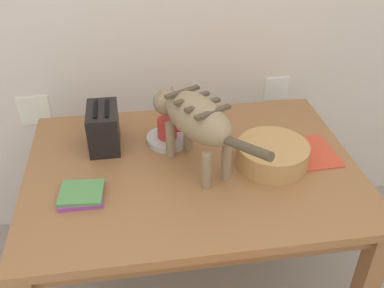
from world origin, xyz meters
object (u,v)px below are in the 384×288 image
Objects in this scene: book_stack at (82,195)px; dining_table at (192,183)px; cat at (194,118)px; saucer_bowl at (168,139)px; magazine at (304,153)px; coffee_mug at (168,128)px; toaster at (104,128)px; wicker_basket at (272,154)px.

dining_table is at bearing 17.56° from book_stack.
cat is 0.27m from saucer_bowl.
cat is 2.40× the size of magazine.
book_stack is (-0.33, -0.31, 0.00)m from saucer_bowl.
saucer_bowl reaches higher than dining_table.
book_stack reaches higher than magazine.
dining_table is 0.22m from saucer_bowl.
cat is (0.01, 0.01, 0.30)m from dining_table.
coffee_mug reaches higher than dining_table.
book_stack is at bearing -173.00° from magazine.
dining_table is at bearing -30.04° from toaster.
book_stack reaches higher than saucer_bowl.
toaster is (-0.34, 0.18, -0.12)m from cat.
cat is 4.76× the size of coffee_mug.
book_stack is 0.34m from toaster.
toaster reaches higher than magazine.
wicker_basket is (-0.15, -0.04, 0.04)m from magazine.
coffee_mug is 0.61× the size of toaster.
cat is at bearing -63.06° from saucer_bowl.
wicker_basket is at bearing 7.55° from book_stack.
cat is 0.23m from coffee_mug.
magazine is at bearing 9.12° from book_stack.
cat is 0.40m from toaster.
book_stack is at bearing -162.44° from dining_table.
saucer_bowl is 0.27m from toaster.
saucer_bowl is 1.08× the size of book_stack.
cat is 0.49m from magazine.
saucer_bowl is 0.45m from book_stack.
magazine reaches higher than dining_table.
coffee_mug is at bearing 150.67° from wicker_basket.
cat reaches higher than magazine.
saucer_bowl is 0.72× the size of magazine.
dining_table is 7.28× the size of saucer_bowl.
saucer_bowl is at bearing 42.66° from book_stack.
cat is at bearing 177.95° from magazine.
saucer_bowl is 0.06m from coffee_mug.
cat is 3.59× the size of book_stack.
cat is 0.48m from book_stack.
saucer_bowl is 0.44m from wicker_basket.
saucer_bowl is at bearing 90.00° from cat.
wicker_basket is (0.30, -0.04, -0.16)m from cat.
wicker_basket is at bearing -19.53° from toaster.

